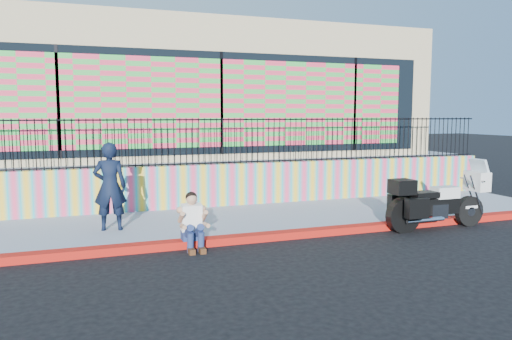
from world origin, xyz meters
name	(u,v)px	position (x,y,z in m)	size (l,w,h in m)	color
ground	(277,239)	(0.00, 0.00, 0.00)	(90.00, 90.00, 0.00)	black
red_curb	(277,236)	(0.00, 0.00, 0.07)	(16.00, 0.30, 0.15)	#AC150C
sidewalk	(251,220)	(0.00, 1.65, 0.07)	(16.00, 3.00, 0.15)	#8C96A8
mural_wall	(231,184)	(0.00, 3.25, 0.70)	(16.00, 0.20, 1.10)	#FF4372
metal_fence	(231,141)	(0.00, 3.25, 1.85)	(15.80, 0.04, 1.20)	black
elevated_platform	(190,168)	(0.00, 8.35, 0.62)	(16.00, 10.00, 1.25)	#8C96A8
storefront_building	(190,94)	(0.00, 8.13, 3.25)	(14.00, 8.06, 4.00)	#C9B686
police_motorcycle	(436,201)	(3.64, -0.35, 0.65)	(2.48, 0.82, 1.54)	black
police_officer	(110,186)	(-3.19, 1.35, 1.06)	(0.67, 0.44, 1.83)	black
seated_man	(193,226)	(-1.79, -0.20, 0.45)	(0.54, 0.71, 1.06)	navy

